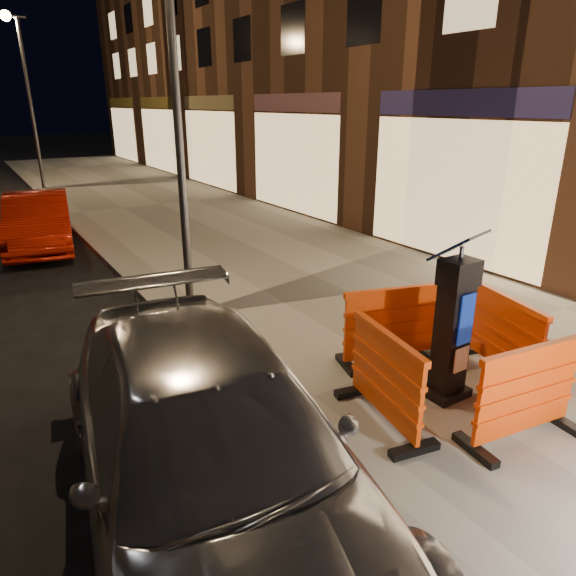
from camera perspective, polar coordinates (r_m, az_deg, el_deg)
ground_plane at (r=5.84m, az=-1.45°, el=-14.56°), size 120.00×120.00×0.00m
sidewalk at (r=7.57m, az=18.57°, el=-6.46°), size 6.00×60.00×0.15m
kerb at (r=5.80m, az=-1.45°, el=-13.95°), size 0.30×60.00×0.15m
parking_kiosk at (r=5.87m, az=17.89°, el=-3.66°), size 0.68×0.68×1.81m
barrier_front at (r=5.56m, az=24.96°, el=-10.62°), size 1.35×0.70×1.01m
barrier_back at (r=6.61m, az=11.30°, el=-4.14°), size 1.39×0.86×1.01m
barrier_kerbside at (r=5.40m, az=10.77°, el=-9.84°), size 0.76×1.37×1.01m
barrier_bldgside at (r=6.73m, az=22.82°, el=-4.92°), size 0.84×1.39×1.01m
car_silver at (r=4.79m, az=-8.11°, el=-23.91°), size 2.81×5.32×1.47m
car_red at (r=13.73m, az=-25.56°, el=4.02°), size 1.98×4.13×1.31m
street_lamp_mid at (r=7.64m, az=-12.21°, el=18.34°), size 0.12×0.12×6.00m
street_lamp_far at (r=22.31m, az=-26.65°, el=17.54°), size 0.12×0.12×6.00m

